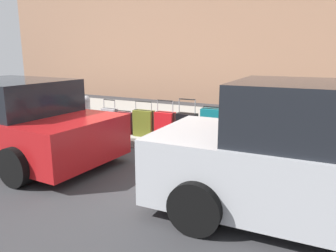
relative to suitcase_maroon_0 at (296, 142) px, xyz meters
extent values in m
plane|color=#333335|center=(3.03, 0.49, -0.43)|extent=(40.00, 40.00, 0.00)
cube|color=#9E9B93|center=(3.03, -2.01, -0.36)|extent=(18.00, 5.00, 0.14)
cube|color=maroon|center=(0.00, 0.00, 0.00)|extent=(0.39, 0.26, 0.58)
cube|color=black|center=(0.00, 0.00, 0.00)|extent=(0.39, 0.05, 0.59)
cylinder|color=gray|center=(-0.16, 0.00, 0.42)|extent=(0.02, 0.02, 0.27)
cylinder|color=gray|center=(0.16, 0.00, 0.42)|extent=(0.02, 0.02, 0.27)
cylinder|color=black|center=(0.00, 0.00, 0.56)|extent=(0.33, 0.03, 0.02)
cylinder|color=black|center=(-0.17, 0.00, -0.27)|extent=(0.04, 0.02, 0.04)
cylinder|color=black|center=(0.17, 0.00, -0.27)|extent=(0.04, 0.02, 0.04)
cube|color=#9EA0A8|center=(0.52, -0.01, 0.07)|extent=(0.46, 0.26, 0.73)
cube|color=black|center=(0.52, -0.01, 0.07)|extent=(0.45, 0.08, 0.74)
cylinder|color=gray|center=(0.33, -0.02, 0.46)|extent=(0.02, 0.02, 0.04)
cylinder|color=gray|center=(0.71, 0.01, 0.46)|extent=(0.02, 0.02, 0.04)
cylinder|color=black|center=(0.52, -0.01, 0.48)|extent=(0.38, 0.06, 0.02)
cylinder|color=black|center=(0.32, -0.03, -0.27)|extent=(0.05, 0.02, 0.04)
cylinder|color=black|center=(0.71, 0.01, -0.27)|extent=(0.05, 0.02, 0.04)
cube|color=navy|center=(1.09, -0.08, 0.08)|extent=(0.51, 0.28, 0.74)
cube|color=black|center=(1.09, -0.08, 0.08)|extent=(0.51, 0.07, 0.75)
cylinder|color=gray|center=(0.87, -0.07, 0.60)|extent=(0.02, 0.02, 0.31)
cylinder|color=gray|center=(1.31, -0.09, 0.60)|extent=(0.02, 0.02, 0.31)
cylinder|color=black|center=(1.09, -0.08, 0.76)|extent=(0.44, 0.05, 0.02)
cylinder|color=black|center=(0.87, -0.07, -0.27)|extent=(0.05, 0.02, 0.04)
cylinder|color=black|center=(1.31, -0.09, -0.27)|extent=(0.05, 0.02, 0.04)
cube|color=#0F606B|center=(1.68, -0.09, 0.09)|extent=(0.50, 0.29, 0.77)
cube|color=black|center=(1.68, -0.09, 0.09)|extent=(0.49, 0.09, 0.78)
cylinder|color=gray|center=(1.47, -0.11, 0.50)|extent=(0.02, 0.02, 0.04)
cylinder|color=gray|center=(1.89, -0.07, 0.50)|extent=(0.02, 0.02, 0.04)
cylinder|color=black|center=(1.68, -0.09, 0.52)|extent=(0.42, 0.06, 0.02)
cylinder|color=black|center=(1.47, -0.11, -0.27)|extent=(0.05, 0.02, 0.04)
cylinder|color=black|center=(1.89, -0.07, -0.27)|extent=(0.05, 0.02, 0.04)
cube|color=black|center=(2.24, -0.01, 0.03)|extent=(0.44, 0.27, 0.63)
cube|color=black|center=(2.24, -0.01, 0.03)|extent=(0.44, 0.06, 0.64)
cylinder|color=gray|center=(2.05, -0.02, 0.49)|extent=(0.02, 0.02, 0.31)
cylinder|color=gray|center=(2.42, -0.01, 0.49)|extent=(0.02, 0.02, 0.31)
cylinder|color=black|center=(2.24, -0.01, 0.65)|extent=(0.37, 0.04, 0.02)
cylinder|color=black|center=(2.05, -0.02, -0.27)|extent=(0.04, 0.02, 0.04)
cylinder|color=black|center=(2.42, -0.01, -0.27)|extent=(0.04, 0.02, 0.04)
cube|color=red|center=(2.77, -0.02, 0.02)|extent=(0.44, 0.24, 0.61)
cube|color=black|center=(2.77, -0.02, 0.02)|extent=(0.45, 0.05, 0.62)
cylinder|color=gray|center=(2.58, -0.03, 0.45)|extent=(0.02, 0.02, 0.26)
cylinder|color=gray|center=(2.96, -0.02, 0.45)|extent=(0.02, 0.02, 0.26)
cylinder|color=black|center=(2.77, -0.02, 0.58)|extent=(0.38, 0.03, 0.02)
cylinder|color=black|center=(2.58, -0.03, -0.27)|extent=(0.04, 0.02, 0.04)
cylinder|color=black|center=(2.97, -0.02, -0.27)|extent=(0.04, 0.02, 0.04)
cube|color=#59601E|center=(3.33, -0.02, 0.01)|extent=(0.48, 0.23, 0.61)
cube|color=black|center=(3.33, -0.02, 0.01)|extent=(0.49, 0.06, 0.62)
cylinder|color=gray|center=(3.12, -0.03, 0.42)|extent=(0.02, 0.02, 0.20)
cylinder|color=gray|center=(3.54, -0.01, 0.42)|extent=(0.02, 0.02, 0.20)
cylinder|color=black|center=(3.33, -0.02, 0.52)|extent=(0.42, 0.04, 0.02)
cylinder|color=black|center=(3.12, -0.03, -0.27)|extent=(0.04, 0.02, 0.04)
cylinder|color=black|center=(3.55, -0.01, -0.27)|extent=(0.04, 0.02, 0.04)
cube|color=maroon|center=(3.88, -0.01, -0.04)|extent=(0.44, 0.24, 0.51)
cube|color=black|center=(3.88, -0.01, -0.04)|extent=(0.43, 0.07, 0.52)
cylinder|color=gray|center=(3.70, -0.03, 0.24)|extent=(0.02, 0.02, 0.04)
cylinder|color=gray|center=(4.06, 0.00, 0.24)|extent=(0.02, 0.02, 0.04)
cylinder|color=black|center=(3.88, -0.01, 0.26)|extent=(0.36, 0.05, 0.02)
cylinder|color=black|center=(3.70, -0.03, -0.27)|extent=(0.05, 0.02, 0.04)
cylinder|color=black|center=(4.07, 0.00, -0.27)|extent=(0.05, 0.02, 0.04)
cube|color=#9EA0A8|center=(4.40, -0.12, -0.02)|extent=(0.40, 0.19, 0.55)
cube|color=black|center=(4.40, -0.12, -0.02)|extent=(0.41, 0.04, 0.56)
cylinder|color=gray|center=(4.23, -0.12, 0.37)|extent=(0.02, 0.02, 0.21)
cylinder|color=gray|center=(4.57, -0.13, 0.37)|extent=(0.02, 0.02, 0.21)
cylinder|color=black|center=(4.40, -0.12, 0.47)|extent=(0.34, 0.03, 0.02)
cylinder|color=black|center=(4.22, -0.12, -0.27)|extent=(0.04, 0.02, 0.04)
cylinder|color=black|center=(4.57, -0.13, -0.27)|extent=(0.04, 0.02, 0.04)
cylinder|color=#99999E|center=(5.10, -0.08, 0.05)|extent=(0.20, 0.20, 0.68)
sphere|color=#99999E|center=(5.10, -0.08, 0.44)|extent=(0.21, 0.21, 0.21)
cylinder|color=#99999E|center=(5.25, -0.08, 0.08)|extent=(0.09, 0.10, 0.09)
cylinder|color=#99999E|center=(4.95, -0.08, 0.08)|extent=(0.09, 0.10, 0.09)
cylinder|color=#333338|center=(5.60, 0.07, 0.11)|extent=(0.14, 0.14, 0.80)
cube|color=#B2B5BA|center=(-0.57, 2.14, 0.17)|extent=(4.27, 1.89, 0.85)
cube|color=black|center=(-0.57, 2.14, 0.94)|extent=(2.25, 1.67, 0.69)
cylinder|color=black|center=(0.70, 3.06, -0.11)|extent=(0.65, 0.25, 0.64)
cylinder|color=black|center=(0.77, 1.33, -0.11)|extent=(0.65, 0.25, 0.64)
cube|color=#AD1619|center=(5.02, 2.14, 0.12)|extent=(4.38, 1.98, 0.75)
cube|color=black|center=(5.02, 2.14, 0.80)|extent=(2.30, 1.78, 0.61)
cylinder|color=black|center=(6.33, 1.16, -0.11)|extent=(0.65, 0.24, 0.64)
cylinder|color=black|center=(3.70, 3.12, -0.11)|extent=(0.65, 0.24, 0.64)
cylinder|color=black|center=(3.65, 1.23, -0.11)|extent=(0.65, 0.24, 0.64)
camera|label=1|loc=(-0.64, 6.23, 1.62)|focal=34.92mm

